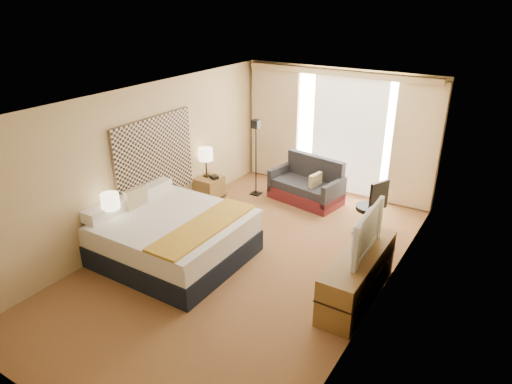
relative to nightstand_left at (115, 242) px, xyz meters
The scene contains 21 objects.
floor 2.16m from the nightstand_left, 29.31° to the left, with size 4.20×7.00×0.02m, color #5F281B.
ceiling 3.16m from the nightstand_left, 29.31° to the left, with size 4.20×7.00×0.02m, color white.
wall_back 5.02m from the nightstand_left, 67.66° to the left, with size 4.20×0.02×2.60m, color tan.
wall_front 3.25m from the nightstand_left, 52.65° to the right, with size 4.20×0.02×2.60m, color tan.
wall_left 1.49m from the nightstand_left, 102.36° to the left, with size 0.02×7.00×2.60m, color tan.
wall_right 4.23m from the nightstand_left, 14.81° to the left, with size 0.02×7.00×2.60m, color tan.
headboard 1.62m from the nightstand_left, 98.64° to the left, with size 0.06×1.85×1.50m, color black.
nightstand_left is the anchor object (origin of this frame).
nightstand_right 2.50m from the nightstand_left, 90.00° to the left, with size 0.45×0.52×0.55m, color brown.
media_dresser 3.85m from the nightstand_left, 15.84° to the left, with size 0.50×1.80×0.70m, color brown.
window 5.10m from the nightstand_left, 64.87° to the left, with size 2.30×0.02×2.30m, color white.
curtains 4.95m from the nightstand_left, 67.18° to the left, with size 4.12×0.19×2.56m.
bed 0.95m from the nightstand_left, 30.80° to the left, with size 2.18×1.99×1.06m.
loveseat 4.00m from the nightstand_left, 65.56° to the left, with size 1.55×1.01×0.90m.
floor_lamp 3.51m from the nightstand_left, 79.94° to the left, with size 0.21×0.21×1.63m.
desk_chair 4.36m from the nightstand_left, 41.70° to the left, with size 0.54×0.53×1.07m.
lamp_left 0.73m from the nightstand_left, 23.84° to the right, with size 0.28×0.28×0.59m.
lamp_right 2.62m from the nightstand_left, 91.30° to the left, with size 0.29×0.29×0.60m.
tissue_box 0.33m from the nightstand_left, 101.17° to the left, with size 0.11×0.11×0.10m, color #98C0EB.
telephone 2.52m from the nightstand_left, 86.82° to the left, with size 0.16×0.12×0.06m, color black.
television 3.89m from the nightstand_left, 16.96° to the left, with size 1.12×0.15×0.65m, color black.
Camera 1 is at (3.45, -5.29, 3.97)m, focal length 32.00 mm.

